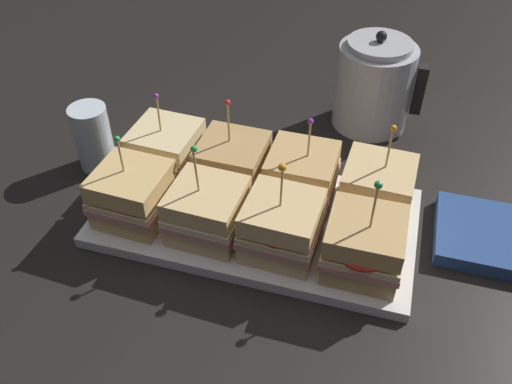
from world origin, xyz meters
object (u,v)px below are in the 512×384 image
sandwich_front_far_right (364,245)px  kettle_steel (374,85)px  sandwich_front_far_left (133,195)px  sandwich_back_far_right (377,189)px  drinking_glass (93,137)px  serving_platter (256,217)px  napkin_stack (484,236)px  sandwich_front_center_left (207,211)px  sandwich_back_far_left (166,151)px  sandwich_front_center_right (282,226)px  sandwich_back_center_right (301,176)px  sandwich_back_center_left (232,165)px

sandwich_front_far_right → kettle_steel: 0.40m
sandwich_front_far_left → sandwich_back_far_right: size_ratio=0.92×
drinking_glass → serving_platter: bearing=-11.3°
sandwich_back_far_right → napkin_stack: 0.18m
sandwich_front_center_left → sandwich_back_far_left: 0.17m
sandwich_front_center_left → sandwich_front_far_right: size_ratio=1.00×
sandwich_front_center_right → drinking_glass: size_ratio=1.33×
sandwich_front_center_left → napkin_stack: sandwich_front_center_left is taller
sandwich_back_center_right → napkin_stack: (0.29, -0.00, -0.05)m
sandwich_front_far_left → sandwich_front_center_left: size_ratio=0.91×
sandwich_front_far_left → sandwich_front_far_right: bearing=-1.0°
sandwich_front_far_right → sandwich_back_center_right: bearing=133.5°
sandwich_front_center_right → napkin_stack: bearing=21.5°
napkin_stack → kettle_steel: bearing=127.4°
sandwich_back_far_left → kettle_steel: (0.31, 0.27, 0.02)m
sandwich_back_far_right → serving_platter: bearing=-161.0°
serving_platter → sandwich_front_center_right: sandwich_front_center_right is taller
napkin_stack → sandwich_front_far_left: bearing=-168.0°
sandwich_front_far_right → napkin_stack: 0.22m
sandwich_front_far_left → sandwich_front_far_right: size_ratio=0.91×
sandwich_front_far_right → drinking_glass: (-0.49, 0.13, -0.00)m
sandwich_front_far_right → kettle_steel: size_ratio=0.85×
sandwich_back_far_left → sandwich_back_center_left: size_ratio=0.95×
sandwich_back_far_right → sandwich_front_center_left: bearing=-153.4°
serving_platter → sandwich_back_far_left: size_ratio=3.22×
napkin_stack → sandwich_back_far_right: bearing=178.5°
serving_platter → napkin_stack: (0.35, 0.06, 0.00)m
sandwich_front_center_right → drinking_glass: (-0.37, 0.12, -0.00)m
sandwich_front_center_left → drinking_glass: bearing=154.9°
sandwich_back_far_left → sandwich_front_far_right: bearing=-19.5°
serving_platter → sandwich_back_far_left: 0.19m
drinking_glass → sandwich_front_far_right: bearing=-14.4°
sandwich_front_center_left → sandwich_back_far_left: bearing=134.6°
sandwich_front_far_right → sandwich_back_center_right: sandwich_front_far_right is taller
sandwich_front_center_left → sandwich_back_far_right: sandwich_front_center_left is taller
sandwich_back_far_left → sandwich_front_center_left: bearing=-45.4°
sandwich_front_far_right → sandwich_back_center_right: (-0.12, 0.12, -0.00)m
sandwich_front_center_left → sandwich_back_center_left: 0.11m
sandwich_front_far_left → sandwich_front_center_right: sandwich_front_center_right is taller
sandwich_back_far_right → sandwich_front_far_left: bearing=-161.8°
sandwich_back_far_left → kettle_steel: kettle_steel is taller
serving_platter → drinking_glass: size_ratio=4.20×
sandwich_front_far_right → sandwich_back_center_left: bearing=152.8°
sandwich_front_center_right → sandwich_front_far_right: (0.12, -0.00, 0.00)m
sandwich_back_center_left → sandwich_back_far_right: same height
sandwich_front_center_left → sandwich_back_center_left: size_ratio=1.01×
napkin_stack → drinking_glass: bearing=179.5°
sandwich_back_far_right → sandwich_back_far_left: bearing=-180.0°
sandwich_back_far_left → sandwich_front_center_right: bearing=-27.4°
kettle_steel → sandwich_back_far_right: bearing=-81.5°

